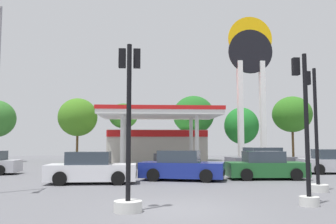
{
  "coord_description": "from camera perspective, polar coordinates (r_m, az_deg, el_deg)",
  "views": [
    {
      "loc": [
        -0.88,
        -10.61,
        1.96
      ],
      "look_at": [
        0.89,
        17.17,
        4.43
      ],
      "focal_mm": 37.55,
      "sensor_mm": 36.0,
      "label": 1
    }
  ],
  "objects": [
    {
      "name": "station_pole_sign",
      "position": [
        30.2,
        13.29,
        6.45
      ],
      "size": [
        3.7,
        0.56,
        12.56
      ],
      "color": "white",
      "rests_on": "ground"
    },
    {
      "name": "tree_1",
      "position": [
        38.61,
        -14.44,
        -0.83
      ],
      "size": [
        4.13,
        4.13,
        6.73
      ],
      "color": "brown",
      "rests_on": "ground"
    },
    {
      "name": "tree_5",
      "position": [
        42.43,
        19.49,
        -0.36
      ],
      "size": [
        4.43,
        4.43,
        7.28
      ],
      "color": "brown",
      "rests_on": "ground"
    },
    {
      "name": "car_0",
      "position": [
        25.29,
        25.33,
        -7.42
      ],
      "size": [
        4.5,
        2.27,
        1.56
      ],
      "color": "black",
      "rests_on": "ground"
    },
    {
      "name": "traffic_signal_1",
      "position": [
        15.64,
        22.94,
        -6.69
      ],
      "size": [
        0.79,
        0.79,
        5.06
      ],
      "color": "silver",
      "rests_on": "ground"
    },
    {
      "name": "ground_plane",
      "position": [
        10.82,
        1.11,
        -15.5
      ],
      "size": [
        90.0,
        90.0,
        0.0
      ],
      "primitive_type": "plane",
      "color": "slate",
      "rests_on": "ground"
    },
    {
      "name": "tree_2",
      "position": [
        38.61,
        -7.26,
        -0.71
      ],
      "size": [
        3.13,
        3.13,
        6.28
      ],
      "color": "brown",
      "rests_on": "ground"
    },
    {
      "name": "gas_station",
      "position": [
        34.84,
        -1.82,
        -4.86
      ],
      "size": [
        9.81,
        13.46,
        4.79
      ],
      "color": "beige",
      "rests_on": "ground"
    },
    {
      "name": "car_2",
      "position": [
        17.79,
        -12.32,
        -9.01
      ],
      "size": [
        4.34,
        2.03,
        1.54
      ],
      "color": "black",
      "rests_on": "ground"
    },
    {
      "name": "car_1",
      "position": [
        20.12,
        15.58,
        -8.51
      ],
      "size": [
        4.29,
        2.05,
        1.52
      ],
      "color": "black",
      "rests_on": "ground"
    },
    {
      "name": "car_6",
      "position": [
        18.86,
        2.24,
        -8.86
      ],
      "size": [
        4.71,
        2.94,
        1.57
      ],
      "color": "black",
      "rests_on": "ground"
    },
    {
      "name": "tree_4",
      "position": [
        40.93,
        11.84,
        -2.21
      ],
      "size": [
        3.91,
        3.91,
        6.02
      ],
      "color": "brown",
      "rests_on": "ground"
    },
    {
      "name": "tree_3",
      "position": [
        39.99,
        4.15,
        -0.48
      ],
      "size": [
        4.67,
        4.67,
        7.32
      ],
      "color": "brown",
      "rests_on": "ground"
    },
    {
      "name": "traffic_signal_2",
      "position": [
        10.31,
        -6.44,
        -7.23
      ],
      "size": [
        0.81,
        0.81,
        4.88
      ],
      "color": "silver",
      "rests_on": "ground"
    },
    {
      "name": "traffic_signal_0",
      "position": [
        12.03,
        21.5,
        -5.89
      ],
      "size": [
        0.63,
        0.66,
        4.84
      ],
      "color": "silver",
      "rests_on": "ground"
    },
    {
      "name": "car_3",
      "position": [
        25.56,
        14.84,
        -7.62
      ],
      "size": [
        4.87,
        2.7,
        1.65
      ],
      "color": "black",
      "rests_on": "ground"
    }
  ]
}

